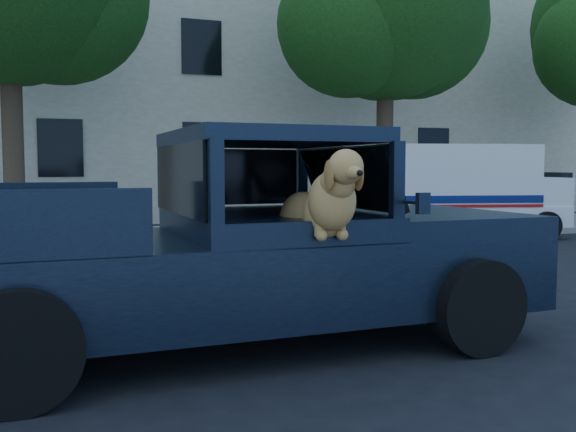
# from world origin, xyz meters

# --- Properties ---
(ground) EXTENTS (120.00, 120.00, 0.00)m
(ground) POSITION_xyz_m (0.00, 0.00, 0.00)
(ground) COLOR black
(ground) RESTS_ON ground
(far_sidewalk) EXTENTS (60.00, 4.00, 0.15)m
(far_sidewalk) POSITION_xyz_m (0.00, 9.20, 0.07)
(far_sidewalk) COLOR gray
(far_sidewalk) RESTS_ON ground
(lane_stripes) EXTENTS (21.60, 0.14, 0.01)m
(lane_stripes) POSITION_xyz_m (2.00, 3.40, 0.01)
(lane_stripes) COLOR silver
(lane_stripes) RESTS_ON ground
(street_tree_mid) EXTENTS (6.00, 5.20, 8.60)m
(street_tree_mid) POSITION_xyz_m (5.03, 9.62, 5.71)
(street_tree_mid) COLOR #332619
(street_tree_mid) RESTS_ON ground
(building_main) EXTENTS (26.00, 6.00, 9.00)m
(building_main) POSITION_xyz_m (3.00, 16.50, 4.50)
(building_main) COLOR beige
(building_main) RESTS_ON ground
(pickup_truck) EXTENTS (5.65, 2.90, 2.00)m
(pickup_truck) POSITION_xyz_m (-1.68, 0.29, 0.68)
(pickup_truck) COLOR black
(pickup_truck) RESTS_ON ground
(mail_truck) EXTENTS (4.30, 2.79, 2.18)m
(mail_truck) POSITION_xyz_m (6.14, 7.40, 0.95)
(mail_truck) COLOR silver
(mail_truck) RESTS_ON ground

